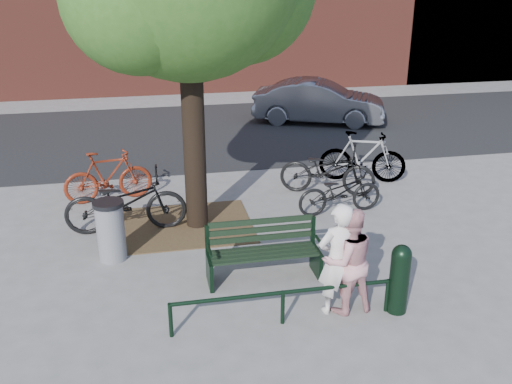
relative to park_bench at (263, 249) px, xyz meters
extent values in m
plane|color=gray|center=(0.00, -0.08, -0.48)|extent=(90.00, 90.00, 0.00)
cube|color=brown|center=(-1.00, 2.12, -0.47)|extent=(2.40, 2.00, 0.02)
cube|color=black|center=(0.00, 8.42, -0.47)|extent=(40.00, 7.00, 0.01)
cube|color=black|center=(-0.84, -0.08, -0.25)|extent=(0.06, 0.52, 0.45)
cube|color=black|center=(-0.84, 0.15, 0.19)|extent=(0.06, 0.06, 0.44)
cylinder|color=black|center=(-0.84, -0.18, 0.15)|extent=(0.04, 0.36, 0.04)
cube|color=black|center=(0.84, -0.08, -0.25)|extent=(0.06, 0.52, 0.45)
cube|color=black|center=(0.84, 0.15, 0.19)|extent=(0.06, 0.06, 0.44)
cylinder|color=black|center=(0.84, -0.18, 0.15)|extent=(0.04, 0.36, 0.04)
cube|color=black|center=(0.00, -0.08, -0.03)|extent=(1.64, 0.46, 0.04)
cube|color=black|center=(0.00, 0.15, 0.26)|extent=(1.64, 0.03, 0.47)
cylinder|color=black|center=(-1.50, -1.28, -0.23)|extent=(0.06, 0.06, 0.50)
cylinder|color=black|center=(0.00, -1.28, -0.23)|extent=(0.06, 0.06, 0.50)
cylinder|color=black|center=(1.50, -1.28, -0.23)|extent=(0.06, 0.06, 0.50)
cylinder|color=black|center=(0.00, -1.28, 0.00)|extent=(3.00, 0.06, 0.06)
cylinder|color=black|center=(-0.80, 2.12, 1.42)|extent=(0.40, 0.40, 3.80)
imported|color=silver|center=(0.80, -1.13, 0.34)|extent=(0.64, 0.46, 1.64)
imported|color=#CF8E92|center=(0.95, -1.13, 0.30)|extent=(0.81, 0.66, 1.55)
cylinder|color=black|center=(1.65, -1.31, -0.03)|extent=(0.28, 0.28, 0.89)
sphere|color=black|center=(1.65, -1.31, 0.41)|extent=(0.28, 0.28, 0.28)
cylinder|color=gray|center=(-2.31, 1.07, 0.00)|extent=(0.46, 0.46, 0.96)
cylinder|color=black|center=(-2.31, 1.07, 0.51)|extent=(0.50, 0.50, 0.07)
imported|color=black|center=(-2.08, 2.12, 0.09)|extent=(2.18, 0.78, 1.14)
imported|color=#631E0E|center=(-2.45, 3.67, 0.06)|extent=(1.84, 0.78, 1.07)
imported|color=black|center=(1.99, 2.12, -0.03)|extent=(1.75, 0.74, 0.90)
imported|color=gray|center=(3.07, 3.73, 0.10)|extent=(1.98, 1.17, 1.15)
imported|color=black|center=(2.07, 3.16, 0.05)|extent=(2.13, 1.42, 1.06)
imported|color=slate|center=(3.66, 8.89, 0.18)|extent=(4.20, 2.75, 1.31)
camera|label=1|loc=(-1.66, -7.63, 4.05)|focal=40.00mm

